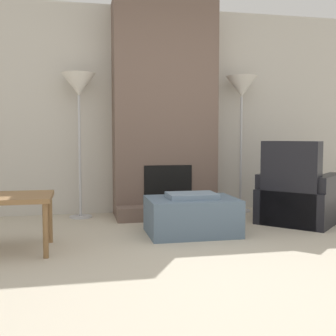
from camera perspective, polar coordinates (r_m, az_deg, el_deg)
name	(u,v)px	position (r m, az deg, el deg)	size (l,w,h in m)	color
ground_plane	(235,278)	(3.02, 9.01, -14.50)	(24.00, 24.00, 0.00)	#B2A893
wall_back	(160,111)	(5.49, -1.02, 7.72)	(6.85, 0.06, 2.60)	#BCB7AD
fireplace	(165,114)	(5.23, -0.47, 7.39)	(1.26, 0.71, 2.60)	brown
ottoman	(192,215)	(4.22, 3.23, -6.40)	(0.88, 0.63, 0.41)	slate
armchair	(298,199)	(4.96, 17.21, -3.98)	(1.17, 1.16, 0.92)	black
side_table	(14,203)	(3.77, -20.17, -4.44)	(0.63, 0.59, 0.48)	brown
floor_lamp_left	(79,90)	(5.14, -12.00, 10.24)	(0.40, 0.40, 1.71)	#ADADB2
floor_lamp_right	(242,92)	(5.53, 9.94, 10.08)	(0.40, 0.40, 1.74)	#ADADB2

